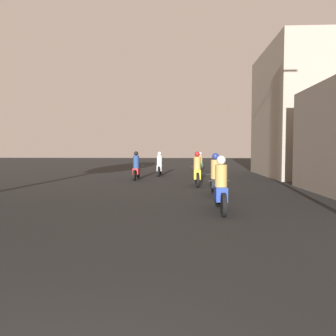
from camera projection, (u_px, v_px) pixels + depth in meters
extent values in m
cylinder|color=black|center=(218.00, 196.00, 9.50)|extent=(0.10, 0.59, 0.59)
cylinder|color=black|center=(224.00, 205.00, 8.06)|extent=(0.10, 0.59, 0.59)
cube|color=#1E389E|center=(221.00, 193.00, 8.77)|extent=(0.30, 0.79, 0.37)
cylinder|color=black|center=(219.00, 181.00, 9.22)|extent=(0.60, 0.04, 0.04)
cylinder|color=#B28E47|center=(221.00, 176.00, 8.66)|extent=(0.32, 0.32, 0.59)
sphere|color=silver|center=(221.00, 160.00, 8.64)|extent=(0.24, 0.24, 0.24)
cylinder|color=black|center=(213.00, 186.00, 12.40)|extent=(0.10, 0.57, 0.57)
cylinder|color=black|center=(217.00, 191.00, 10.93)|extent=(0.10, 0.57, 0.57)
cube|color=black|center=(215.00, 183.00, 11.65)|extent=(0.30, 0.78, 0.34)
cylinder|color=black|center=(214.00, 175.00, 12.11)|extent=(0.60, 0.04, 0.04)
cylinder|color=#B28E47|center=(215.00, 169.00, 11.54)|extent=(0.32, 0.32, 0.67)
sphere|color=navy|center=(215.00, 156.00, 11.52)|extent=(0.24, 0.24, 0.24)
cylinder|color=black|center=(196.00, 177.00, 15.52)|extent=(0.10, 0.65, 0.65)
cylinder|color=black|center=(198.00, 180.00, 14.18)|extent=(0.10, 0.65, 0.65)
cube|color=gold|center=(197.00, 174.00, 14.84)|extent=(0.30, 0.91, 0.41)
cylinder|color=black|center=(197.00, 167.00, 15.26)|extent=(0.60, 0.04, 0.04)
cylinder|color=#B28E47|center=(197.00, 163.00, 14.72)|extent=(0.32, 0.32, 0.58)
sphere|color=#A51919|center=(197.00, 154.00, 14.69)|extent=(0.24, 0.24, 0.24)
cylinder|color=black|center=(138.00, 173.00, 18.62)|extent=(0.10, 0.58, 0.58)
cylinder|color=black|center=(135.00, 175.00, 17.24)|extent=(0.10, 0.58, 0.58)
cube|color=red|center=(136.00, 171.00, 17.92)|extent=(0.30, 0.88, 0.34)
cylinder|color=black|center=(138.00, 166.00, 18.35)|extent=(0.60, 0.04, 0.04)
cylinder|color=navy|center=(136.00, 162.00, 17.80)|extent=(0.32, 0.32, 0.68)
sphere|color=black|center=(136.00, 153.00, 17.78)|extent=(0.24, 0.24, 0.24)
cylinder|color=black|center=(160.00, 170.00, 21.15)|extent=(0.10, 0.62, 0.62)
cylinder|color=black|center=(159.00, 172.00, 19.74)|extent=(0.10, 0.62, 0.62)
cube|color=#ADADB2|center=(160.00, 168.00, 20.44)|extent=(0.30, 0.94, 0.35)
cylinder|color=black|center=(160.00, 163.00, 20.88)|extent=(0.60, 0.04, 0.04)
cylinder|color=silver|center=(159.00, 160.00, 20.31)|extent=(0.32, 0.32, 0.61)
sphere|color=silver|center=(159.00, 154.00, 20.29)|extent=(0.24, 0.24, 0.24)
cylinder|color=black|center=(200.00, 167.00, 25.68)|extent=(0.10, 0.57, 0.57)
cylinder|color=black|center=(201.00, 168.00, 24.43)|extent=(0.10, 0.57, 0.57)
cube|color=#1E6B33|center=(200.00, 165.00, 25.04)|extent=(0.30, 0.92, 0.36)
cylinder|color=black|center=(200.00, 161.00, 25.44)|extent=(0.60, 0.04, 0.04)
cylinder|color=#B28E47|center=(200.00, 159.00, 24.93)|extent=(0.32, 0.32, 0.56)
sphere|color=silver|center=(200.00, 154.00, 24.90)|extent=(0.24, 0.24, 0.24)
cube|color=gray|center=(306.00, 113.00, 20.18)|extent=(5.11, 7.78, 7.79)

